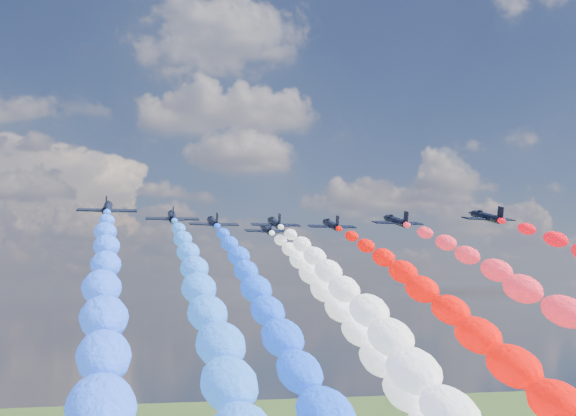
{
  "coord_description": "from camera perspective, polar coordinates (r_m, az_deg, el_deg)",
  "views": [
    {
      "loc": [
        -31.97,
        -131.62,
        74.95
      ],
      "look_at": [
        0.0,
        4.0,
        90.61
      ],
      "focal_mm": 47.07,
      "sensor_mm": 36.0,
      "label": 1
    }
  ],
  "objects": [
    {
      "name": "jet_4",
      "position": [
        163.23,
        -1.61,
        -1.61
      ],
      "size": [
        9.84,
        13.3,
        5.6
      ],
      "primitive_type": null,
      "rotation": [
        0.23,
        0.0,
        -0.02
      ],
      "color": "black"
    },
    {
      "name": "trail_1",
      "position": [
        80.1,
        -5.64,
        -10.5
      ],
      "size": [
        6.07,
        110.72,
        42.48
      ],
      "primitive_type": null,
      "color": "blue"
    },
    {
      "name": "jet_0",
      "position": [
        125.93,
        -13.49,
        -0.01
      ],
      "size": [
        9.97,
        13.39,
        5.6
      ],
      "primitive_type": null,
      "rotation": [
        0.23,
        0.0,
        -0.03
      ],
      "color": "black"
    },
    {
      "name": "trail_2",
      "position": [
        90.58,
        -0.87,
        -10.06
      ],
      "size": [
        6.07,
        110.72,
        42.48
      ],
      "primitive_type": null,
      "color": "blue"
    },
    {
      "name": "jet_6",
      "position": [
        145.94,
        8.18,
        -0.98
      ],
      "size": [
        10.0,
        13.42,
        5.6
      ],
      "primitive_type": null,
      "rotation": [
        0.23,
        0.0,
        0.04
      ],
      "color": "black"
    },
    {
      "name": "jet_5",
      "position": [
        152.58,
        3.29,
        -1.27
      ],
      "size": [
        9.8,
        13.27,
        5.6
      ],
      "primitive_type": null,
      "rotation": [
        0.23,
        0.0,
        -0.02
      ],
      "color": "black"
    },
    {
      "name": "jet_3",
      "position": [
        148.58,
        -1.0,
        -1.14
      ],
      "size": [
        9.79,
        13.27,
        5.6
      ],
      "primitive_type": null,
      "rotation": [
        0.23,
        0.0,
        -0.02
      ],
      "color": "black"
    },
    {
      "name": "jet_1",
      "position": [
        137.87,
        -8.74,
        -0.65
      ],
      "size": [
        10.11,
        13.49,
        5.6
      ],
      "primitive_type": null,
      "rotation": [
        0.23,
        0.0,
        -0.05
      ],
      "color": "black"
    },
    {
      "name": "trail_3",
      "position": [
        92.66,
        6.69,
        -9.93
      ],
      "size": [
        6.07,
        110.72,
        42.48
      ],
      "primitive_type": null,
      "color": "silver"
    },
    {
      "name": "trail_0",
      "position": [
        67.84,
        -14.04,
        -11.09
      ],
      "size": [
        6.07,
        110.72,
        42.48
      ],
      "primitive_type": null,
      "color": "blue"
    },
    {
      "name": "trail_5",
      "position": [
        98.31,
        13.1,
        -9.61
      ],
      "size": [
        6.07,
        110.72,
        42.48
      ],
      "primitive_type": null,
      "color": "#E60703"
    },
    {
      "name": "jet_2",
      "position": [
        147.81,
        -5.66,
        -1.08
      ],
      "size": [
        9.69,
        13.2,
        5.6
      ],
      "primitive_type": null,
      "rotation": [
        0.23,
        0.0,
        0.01
      ],
      "color": "black"
    },
    {
      "name": "trail_4",
      "position": [
        107.03,
        4.69,
        -9.48
      ],
      "size": [
        6.07,
        110.72,
        42.48
      ],
      "primitive_type": null,
      "color": "white"
    },
    {
      "name": "jet_7",
      "position": [
        141.34,
        14.78,
        -0.65
      ],
      "size": [
        10.28,
        13.61,
        5.6
      ],
      "primitive_type": null,
      "rotation": [
        0.23,
        0.0,
        0.06
      ],
      "color": "black"
    }
  ]
}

